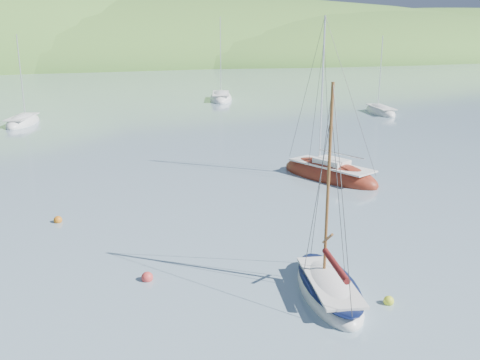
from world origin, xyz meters
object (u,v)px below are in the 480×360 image
object	(u,v)px
distant_sloop_b	(221,99)
distant_sloop_d	(380,112)
sloop_red	(329,175)
distant_sloop_a	(23,123)
daysailer_white	(329,289)

from	to	relation	value
distant_sloop_b	distant_sloop_d	distance (m)	23.25
sloop_red	distant_sloop_d	xyz separation A→B (m)	(20.02, 23.54, -0.05)
distant_sloop_b	distant_sloop_a	bearing A→B (deg)	-136.74
distant_sloop_a	sloop_red	bearing A→B (deg)	-37.44
distant_sloop_a	distant_sloop_d	world-z (taller)	distant_sloop_a
distant_sloop_a	distant_sloop_b	world-z (taller)	distant_sloop_b
distant_sloop_d	daysailer_white	bearing A→B (deg)	-114.63
daysailer_white	distant_sloop_a	bearing A→B (deg)	117.53
daysailer_white	distant_sloop_d	size ratio (longest dim) A/B	0.87
sloop_red	distant_sloop_a	xyz separation A→B (m)	(-20.12, 29.97, -0.04)
daysailer_white	distant_sloop_b	bearing A→B (deg)	88.59
distant_sloop_d	distant_sloop_b	bearing A→B (deg)	139.22
distant_sloop_a	distant_sloop_b	xyz separation A→B (m)	(26.01, 12.04, 0.03)
daysailer_white	distant_sloop_d	distance (m)	47.45
distant_sloop_a	distant_sloop_d	distance (m)	40.65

